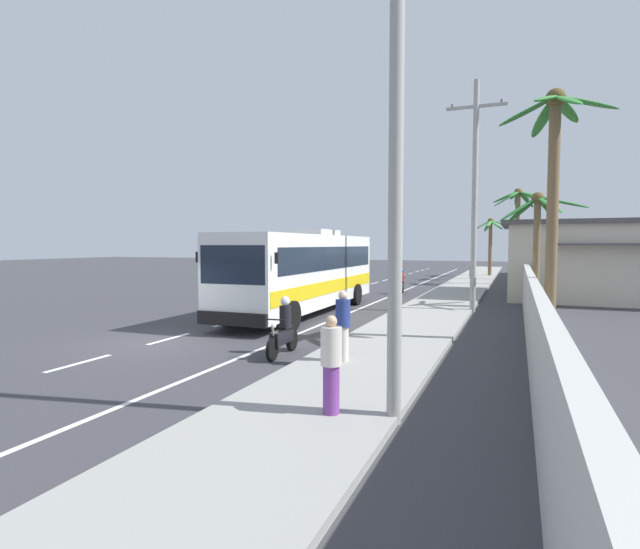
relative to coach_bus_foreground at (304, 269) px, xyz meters
The scene contains 18 objects.
ground_plane 8.15m from the coach_bus_foreground, 101.78° to the right, with size 160.00×160.00×0.00m, color #3A3A3F.
sidewalk_kerb 5.94m from the coach_bus_foreground, 23.39° to the left, with size 3.20×90.00×0.14m, color #999993.
lane_markings 7.34m from the coach_bus_foreground, 86.62° to the left, with size 3.58×71.17×0.01m.
boundary_wall 10.98m from the coach_bus_foreground, 34.80° to the left, with size 0.24×60.00×2.02m, color #B2B2AD.
coach_bus_foreground is the anchor object (origin of this frame).
motorcycle_beside_bus 8.30m from the coach_bus_foreground, 70.40° to the right, with size 0.56×1.96×1.58m.
motorcycle_trailing 10.12m from the coach_bus_foreground, 77.98° to the left, with size 0.56×1.96×1.54m.
pedestrian_near_kerb 14.31m from the coach_bus_foreground, 65.37° to the left, with size 0.36×0.36×1.55m.
pedestrian_midwalk 9.56m from the coach_bus_foreground, 60.77° to the right, with size 0.36×0.36×1.72m.
pedestrian_far_walk 13.26m from the coach_bus_foreground, 64.47° to the right, with size 0.36×0.36×1.67m.
utility_pole_nearest 13.86m from the coach_bus_foreground, 60.03° to the right, with size 2.51×0.24×10.37m.
utility_pole_mid 8.10m from the coach_bus_foreground, 22.97° to the left, with size 2.53×0.24×10.01m.
palm_nearest 20.75m from the coach_bus_foreground, 65.36° to the left, with size 3.85×3.86×6.99m.
palm_second 10.68m from the coach_bus_foreground, 21.46° to the right, with size 3.17×3.14×7.45m.
palm_third 10.69m from the coach_bus_foreground, 26.62° to the left, with size 3.77×3.62×5.33m.
palm_fourth 25.57m from the coach_bus_foreground, 70.37° to the left, with size 3.25×3.37×7.54m.
palm_farthest 29.29m from the coach_bus_foreground, 77.70° to the left, with size 3.78×3.73×5.42m.
roadside_building 18.14m from the coach_bus_foreground, 37.37° to the left, with size 13.33×8.78×4.22m.
Camera 1 is at (10.17, -11.83, 2.99)m, focal length 27.72 mm.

